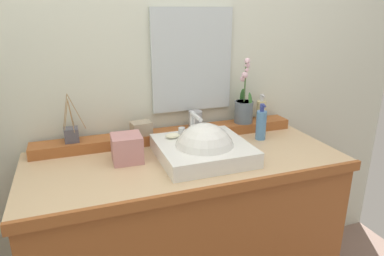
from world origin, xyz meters
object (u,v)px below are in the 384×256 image
(reed_diffuser, at_px, (71,134))
(tissue_box, at_px, (127,148))
(soap_dispenser, at_px, (261,109))
(lotion_bottle, at_px, (261,124))
(sink_basin, at_px, (204,152))
(soap_bar, at_px, (172,136))
(potted_plant, at_px, (244,107))
(trinket_box, at_px, (141,128))
(tumbler_cup, at_px, (195,119))

(reed_diffuser, bearing_deg, tissue_box, -40.75)
(soap_dispenser, distance_m, lotion_bottle, 0.19)
(sink_basin, height_order, tissue_box, sink_basin)
(soap_bar, xyz_separation_m, soap_dispenser, (0.57, 0.17, 0.03))
(potted_plant, xyz_separation_m, soap_dispenser, (0.12, 0.02, -0.03))
(sink_basin, bearing_deg, trinket_box, 130.25)
(reed_diffuser, bearing_deg, soap_bar, -20.10)
(tumbler_cup, bearing_deg, potted_plant, -0.90)
(tumbler_cup, bearing_deg, trinket_box, -177.84)
(reed_diffuser, distance_m, trinket_box, 0.33)
(sink_basin, xyz_separation_m, trinket_box, (-0.23, 0.27, 0.05))
(potted_plant, relative_size, tissue_box, 2.72)
(reed_diffuser, height_order, lotion_bottle, reed_diffuser)
(tissue_box, bearing_deg, tumbler_cup, 25.81)
(reed_diffuser, distance_m, tissue_box, 0.30)
(tissue_box, bearing_deg, soap_bar, 8.06)
(tumbler_cup, height_order, trinket_box, tumbler_cup)
(reed_diffuser, bearing_deg, trinket_box, -2.64)
(soap_dispenser, height_order, tumbler_cup, soap_dispenser)
(trinket_box, bearing_deg, sink_basin, -56.90)
(tissue_box, bearing_deg, reed_diffuser, 139.25)
(potted_plant, xyz_separation_m, tumbler_cup, (-0.28, 0.00, -0.04))
(soap_bar, relative_size, tissue_box, 0.54)
(soap_dispenser, relative_size, lotion_bottle, 0.76)
(sink_basin, distance_m, trinket_box, 0.36)
(potted_plant, relative_size, lotion_bottle, 1.87)
(tumbler_cup, bearing_deg, soap_dispenser, 2.31)
(trinket_box, bearing_deg, tumbler_cup, -4.99)
(soap_dispenser, relative_size, reed_diffuser, 0.62)
(sink_basin, xyz_separation_m, reed_diffuser, (-0.56, 0.28, 0.06))
(lotion_bottle, bearing_deg, sink_basin, -160.32)
(soap_bar, relative_size, potted_plant, 0.20)
(sink_basin, relative_size, reed_diffuser, 1.73)
(sink_basin, distance_m, soap_bar, 0.17)
(soap_bar, distance_m, potted_plant, 0.48)
(sink_basin, relative_size, tissue_box, 3.08)
(sink_basin, bearing_deg, soap_dispenser, 32.56)
(soap_bar, bearing_deg, reed_diffuser, 159.90)
(sink_basin, xyz_separation_m, lotion_bottle, (0.37, 0.13, 0.05))
(soap_bar, xyz_separation_m, lotion_bottle, (0.48, 0.01, -0.00))
(trinket_box, xyz_separation_m, lotion_bottle, (0.60, -0.14, -0.00))
(soap_bar, bearing_deg, sink_basin, -47.68)
(sink_basin, bearing_deg, potted_plant, 38.76)
(trinket_box, height_order, tissue_box, tissue_box)
(potted_plant, height_order, lotion_bottle, potted_plant)
(soap_bar, bearing_deg, potted_plant, 18.81)
(lotion_bottle, xyz_separation_m, tissue_box, (-0.70, -0.04, -0.02))
(soap_bar, distance_m, lotion_bottle, 0.48)
(soap_dispenser, bearing_deg, lotion_bottle, -119.73)
(sink_basin, distance_m, tissue_box, 0.34)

